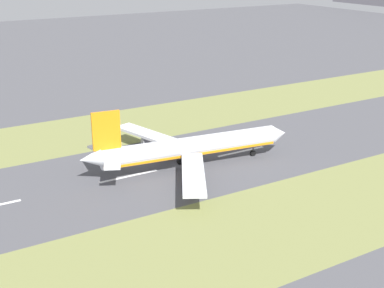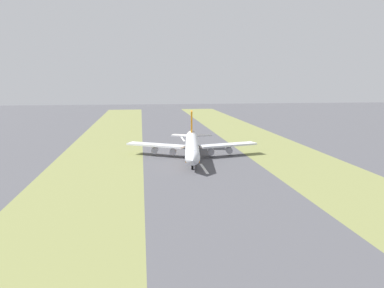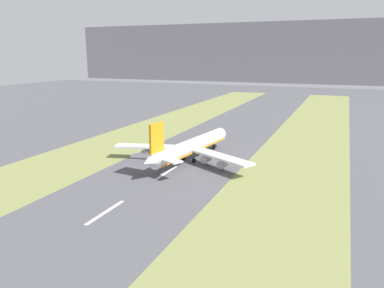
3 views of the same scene
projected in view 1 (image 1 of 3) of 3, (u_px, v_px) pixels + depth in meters
The scene contains 6 objects.
ground_plane at pixel (177, 166), 162.97m from camera, with size 800.00×800.00×0.00m, color #4C4C51.
grass_median_west at pixel (119, 127), 199.37m from camera, with size 40.00×600.00×0.01m, color olive.
grass_median_east at pixel (270, 227), 126.57m from camera, with size 40.00×600.00×0.01m, color olive.
centreline_dash_mid at pixel (129, 176), 155.17m from camera, with size 1.20×18.00×0.01m, color silver.
centreline_dash_far at pixel (241, 151), 174.42m from camera, with size 1.20×18.00×0.01m, color silver.
airplane_main_jet at pixel (186, 148), 160.17m from camera, with size 63.62×67.16×20.20m.
Camera 1 is at (132.18, -73.45, 61.27)m, focal length 50.00 mm.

